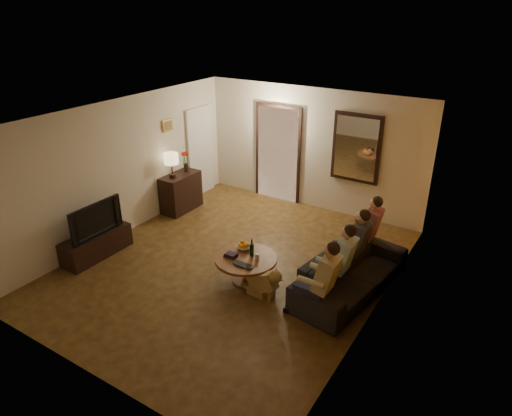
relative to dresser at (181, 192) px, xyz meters
The scene contains 33 objects.
floor 2.64m from the dresser, 30.24° to the right, with size 5.00×6.00×0.01m, color #402711.
ceiling 3.40m from the dresser, 30.24° to the right, with size 5.00×6.00×0.01m, color white.
back_wall 2.95m from the dresser, 36.89° to the left, with size 5.00×0.02×2.60m, color beige.
front_wall 4.94m from the dresser, 62.44° to the right, with size 5.00×0.02×2.60m, color beige.
left_wall 1.61m from the dresser, 100.79° to the right, with size 0.02×6.00×2.60m, color beige.
right_wall 5.01m from the dresser, 15.44° to the right, with size 0.02×6.00×2.60m, color beige.
orange_accent 5.00m from the dresser, 15.47° to the right, with size 0.01×6.00×2.60m, color orange.
kitchen_doorway 2.30m from the dresser, 49.01° to the left, with size 1.00×0.06×2.10m, color #FFE0A5.
door_trim 2.29m from the dresser, 48.84° to the left, with size 1.12×0.04×2.22m, color black.
fridge_glimpse 2.44m from the dresser, 44.55° to the left, with size 0.45×0.03×1.70m, color silver.
mirror_frame 3.80m from the dresser, 26.89° to the left, with size 1.00×0.05×1.40m, color black.
mirror_glass 3.79m from the dresser, 26.47° to the left, with size 0.86×0.02×1.26m, color white.
white_door 1.18m from the dresser, 101.99° to the left, with size 0.06×0.85×2.04m, color white.
framed_art 1.46m from the dresser, behind, with size 0.03×0.28×0.24m, color #B28C33.
art_canvas 1.46m from the dresser, behind, with size 0.01×0.22×0.18m, color brown.
dresser is the anchor object (origin of this frame).
table_lamp 0.71m from the dresser, 90.00° to the right, with size 0.30×0.30×0.54m, color beige, non-canonical shape.
flower_vase 0.66m from the dresser, 90.00° to the left, with size 0.14×0.14×0.44m, color red, non-canonical shape.
tv_stand 2.32m from the dresser, 90.00° to the right, with size 0.45×1.29×0.43m, color black.
tv 2.34m from the dresser, 90.00° to the right, with size 0.14×1.06×0.61m, color black.
sofa 4.37m from the dresser, 12.61° to the right, with size 0.87×2.22×0.65m, color black.
person_a 4.56m from the dresser, 24.01° to the right, with size 0.60×0.40×1.20m, color tan, non-canonical shape.
person_b 4.35m from the dresser, 16.76° to the right, with size 0.60×0.40×1.20m, color tan, non-canonical shape.
person_c 4.22m from the dresser, ahead, with size 0.60×0.40×1.20m, color tan, non-canonical shape.
person_d 4.17m from the dresser, ahead, with size 0.60×0.40×1.20m, color tan, non-canonical shape.
dog 3.65m from the dresser, 29.66° to the right, with size 0.56×0.24×0.56m, color olive, non-canonical shape.
coffee_table 3.17m from the dresser, 30.40° to the right, with size 1.01×1.01×0.45m, color brown.
bowl 2.90m from the dresser, 28.44° to the right, with size 0.26×0.26×0.06m, color white.
oranges 2.90m from the dresser, 28.44° to the right, with size 0.20×0.20×0.08m, color orange, non-canonical shape.
wine_bottle 3.16m from the dresser, 28.37° to the right, with size 0.07×0.07×0.31m, color black, non-canonical shape.
wine_glass 3.29m from the dresser, 28.06° to the right, with size 0.06×0.06×0.10m, color silver.
book_stack 3.03m from the dresser, 34.14° to the right, with size 0.20×0.15×0.07m, color black, non-canonical shape.
laptop 3.39m from the dresser, 33.62° to the right, with size 0.33×0.21×0.03m, color black.
Camera 1 is at (3.95, -5.53, 4.22)m, focal length 32.00 mm.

